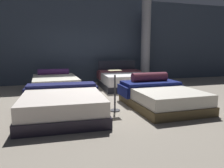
% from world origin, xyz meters
% --- Properties ---
extents(ground_plane, '(18.00, 18.00, 0.02)m').
position_xyz_m(ground_plane, '(0.00, 0.00, -0.01)').
color(ground_plane, gray).
extents(showroom_back_wall, '(18.00, 0.06, 3.50)m').
position_xyz_m(showroom_back_wall, '(0.00, 3.01, 1.75)').
color(showroom_back_wall, '#333D4C').
rests_on(showroom_back_wall, ground_plane).
extents(bed_0, '(1.79, 2.18, 0.57)m').
position_xyz_m(bed_0, '(-1.16, -1.42, 0.25)').
color(bed_0, black).
rests_on(bed_0, ground_plane).
extents(bed_1, '(1.61, 2.09, 0.78)m').
position_xyz_m(bed_1, '(1.19, -1.37, 0.26)').
color(bed_1, brown).
rests_on(bed_1, ground_plane).
extents(bed_2, '(1.50, 2.12, 0.70)m').
position_xyz_m(bed_2, '(-1.22, 1.31, 0.26)').
color(bed_2, '#544F5E').
rests_on(bed_2, ground_plane).
extents(bed_3, '(1.78, 2.13, 0.94)m').
position_xyz_m(bed_3, '(1.23, 1.39, 0.28)').
color(bed_3, black).
rests_on(bed_3, ground_plane).
extents(price_sign, '(0.28, 0.24, 0.93)m').
position_xyz_m(price_sign, '(0.00, -1.43, 0.36)').
color(price_sign, '#3F3F44').
rests_on(price_sign, ground_plane).
extents(support_pillar, '(0.39, 0.39, 3.50)m').
position_xyz_m(support_pillar, '(2.62, 2.50, 1.75)').
color(support_pillar, '#99999E').
rests_on(support_pillar, ground_plane).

